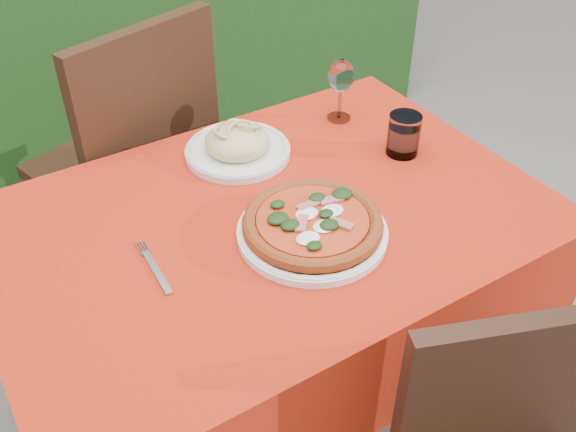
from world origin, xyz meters
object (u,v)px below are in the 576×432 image
chair_far (135,156)px  wine_glass (341,78)px  pizza_plate (312,226)px  pasta_plate (237,146)px  water_glass (403,136)px  fork (157,272)px

chair_far → wine_glass: size_ratio=5.75×
pizza_plate → pasta_plate: (0.02, 0.37, -0.00)m
water_glass → wine_glass: bearing=99.3°
pasta_plate → pizza_plate: bearing=-92.5°
pizza_plate → fork: 0.34m
pasta_plate → chair_far: bearing=112.6°
wine_glass → pizza_plate: bearing=-132.0°
pasta_plate → water_glass: (0.37, -0.22, 0.02)m
pizza_plate → wine_glass: (0.35, 0.38, 0.10)m
pasta_plate → wine_glass: (0.33, 0.01, 0.10)m
pasta_plate → fork: size_ratio=1.40×
chair_far → water_glass: (0.53, -0.60, 0.21)m
wine_glass → fork: (-0.68, -0.31, -0.12)m
pasta_plate → wine_glass: size_ratio=1.53×
chair_far → pizza_plate: (0.14, -0.75, 0.19)m
pizza_plate → water_glass: 0.41m
pizza_plate → wine_glass: 0.53m
pizza_plate → water_glass: (0.38, 0.15, 0.02)m
pizza_plate → pasta_plate: pasta_plate is taller
pizza_plate → fork: (-0.34, 0.07, -0.03)m
pasta_plate → fork: 0.47m
water_glass → wine_glass: size_ratio=0.61×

